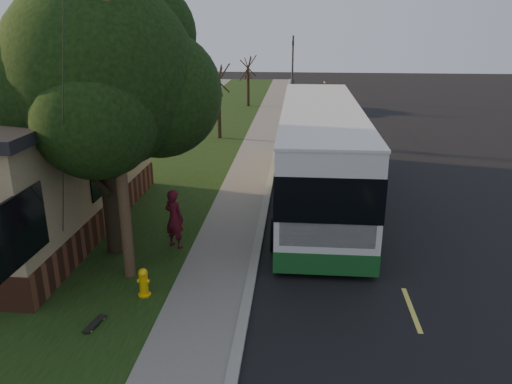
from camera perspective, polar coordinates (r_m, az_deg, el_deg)
ground at (r=12.68m, az=-1.02°, el=-12.47°), size 120.00×120.00×0.00m
road at (r=21.98m, az=12.14°, el=0.98°), size 8.00×80.00×0.01m
curb at (r=21.80m, az=1.67°, el=1.42°), size 0.25×80.00×0.12m
sidewalk at (r=21.89m, az=-0.95°, el=1.44°), size 2.00×80.00×0.08m
grass_verge at (r=22.50m, az=-9.85°, el=1.63°), size 5.00×80.00×0.07m
fire_hydrant at (r=12.96m, az=-12.72°, el=-10.03°), size 0.32×0.32×0.74m
utility_pole at (r=12.73m, az=-15.84°, el=9.29°), size 2.86×3.21×9.07m
leafy_tree at (r=14.50m, az=-17.03°, el=12.42°), size 6.30×6.00×7.80m
bare_tree_near at (r=29.48m, az=-4.28°, el=10.15°), size 1.38×1.21×4.31m
bare_tree_far at (r=41.24m, az=-0.92°, el=12.48°), size 1.38×1.21×4.03m
traffic_signal at (r=44.91m, az=4.20°, el=14.44°), size 0.18×0.22×5.50m
transit_bus at (r=19.27m, az=7.26°, el=4.74°), size 3.11×13.48×3.64m
skateboarder at (r=15.23m, az=-9.32°, el=-3.01°), size 0.79×0.69×1.83m
skateboard_main at (r=12.24m, az=-17.97°, el=-14.10°), size 0.31×0.75×0.07m
dumpster at (r=22.56m, az=-22.16°, el=2.41°), size 1.75×1.48×1.40m
distant_car at (r=39.88m, az=8.30°, el=10.31°), size 1.94×4.69×1.59m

